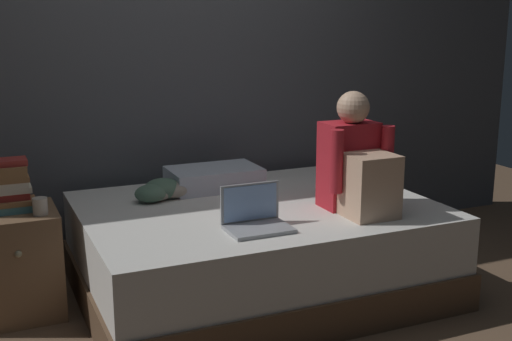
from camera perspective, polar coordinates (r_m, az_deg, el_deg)
name	(u,v)px	position (r m, az deg, el deg)	size (l,w,h in m)	color
ground_plane	(245,317)	(3.61, -0.93, -12.61)	(8.00, 8.00, 0.00)	brown
wall_back	(173,52)	(4.39, -7.20, 10.20)	(5.60, 0.10, 2.70)	#4C4F54
bed	(257,248)	(3.83, 0.07, -6.79)	(2.00, 1.50, 0.53)	brown
nightstand	(17,263)	(3.76, -20.09, -7.58)	(0.44, 0.46, 0.58)	brown
person_sitting	(357,166)	(3.62, 8.79, 0.38)	(0.39, 0.44, 0.65)	#B21E28
laptop	(255,218)	(3.31, -0.06, -4.17)	(0.32, 0.23, 0.22)	#9EA0A5
pillow	(214,178)	(4.10, -3.67, -0.63)	(0.56, 0.36, 0.13)	silver
book_stack	(11,186)	(3.65, -20.53, -1.31)	(0.23, 0.18, 0.28)	teal
mug	(40,206)	(3.55, -18.28, -2.98)	(0.08, 0.08, 0.09)	#BCB2A3
clothes_pile	(161,191)	(3.87, -8.24, -1.75)	(0.33, 0.22, 0.12)	#4C6B56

